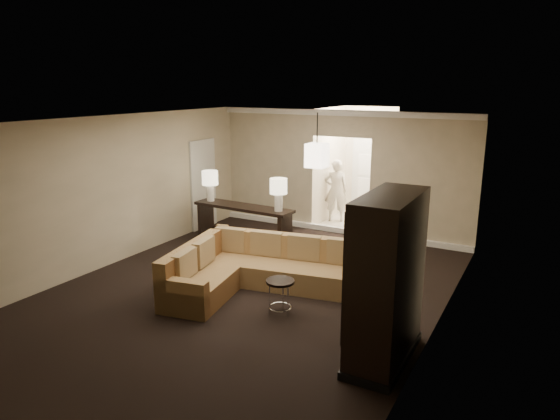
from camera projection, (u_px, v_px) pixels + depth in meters
The scene contains 19 objects.
ground at pixel (246, 293), 8.24m from camera, with size 8.00×8.00×0.00m, color black.
wall_back at pixel (340, 173), 11.29m from camera, with size 6.00×0.04×2.80m, color beige.
wall_front at pixel (4, 306), 4.50m from camera, with size 6.00×0.04×2.80m, color beige.
wall_left at pixel (109, 192), 9.30m from camera, with size 0.04×8.00×2.80m, color beige.
wall_right at pixel (438, 238), 6.49m from camera, with size 0.04×8.00×2.80m, color beige.
ceiling at pixel (243, 121), 7.55m from camera, with size 6.00×8.00×0.02m, color white.
crown_molding at pixel (341, 113), 10.92m from camera, with size 6.00×0.10×0.12m, color white.
baseboard at pixel (338, 230), 11.57m from camera, with size 6.00×0.10×0.12m, color white.
side_door at pixel (203, 184), 11.75m from camera, with size 0.05×0.90×2.10m, color silver.
foyer at pixel (361, 168), 12.45m from camera, with size 1.44×2.02×2.80m.
sectional_sofa at pixel (255, 269), 8.35m from camera, with size 2.89×2.58×0.83m.
coffee_table at pixel (253, 265), 8.98m from camera, with size 1.15×1.15×0.38m.
console_table at pixel (243, 222), 10.55m from camera, with size 2.27×0.60×0.87m.
armoire at pixel (386, 283), 6.04m from camera, with size 0.63×1.47×2.11m.
drink_table at pixel (280, 290), 7.41m from camera, with size 0.42×0.42×0.53m.
table_lamp_left at pixel (210, 181), 10.79m from camera, with size 0.35×0.35×0.66m.
table_lamp_right at pixel (278, 189), 9.92m from camera, with size 0.35×0.35×0.66m.
pendant_light at pixel (317, 155), 10.05m from camera, with size 0.38×0.38×1.09m.
person at pixel (336, 187), 12.35m from camera, with size 0.62×0.42×1.73m, color beige.
Camera 1 is at (4.19, -6.42, 3.35)m, focal length 32.00 mm.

